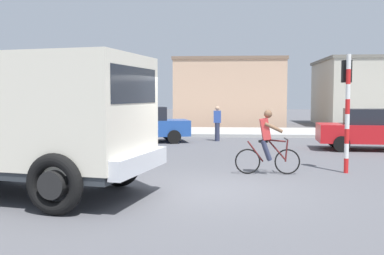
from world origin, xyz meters
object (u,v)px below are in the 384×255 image
object	(u,v)px
cyclist	(267,142)
pedestrian_near_kerb	(217,123)
car_red_near	(373,129)
car_white_mid	(143,124)
traffic_light_pole	(347,97)
truck_foreground	(22,116)

from	to	relation	value
cyclist	pedestrian_near_kerb	size ratio (longest dim) A/B	1.07
car_red_near	car_white_mid	size ratio (longest dim) A/B	0.96
car_red_near	car_white_mid	distance (m)	9.60
car_red_near	pedestrian_near_kerb	xyz separation A→B (m)	(-6.03, 2.96, 0.03)
cyclist	traffic_light_pole	bearing A→B (deg)	11.25
cyclist	pedestrian_near_kerb	distance (m)	8.71
cyclist	traffic_light_pole	distance (m)	2.51
traffic_light_pole	truck_foreground	bearing A→B (deg)	-156.65
truck_foreground	traffic_light_pole	distance (m)	8.22
truck_foreground	car_white_mid	bearing A→B (deg)	86.93
traffic_light_pole	pedestrian_near_kerb	size ratio (longest dim) A/B	1.98
truck_foreground	pedestrian_near_kerb	size ratio (longest dim) A/B	3.58
truck_foreground	car_white_mid	distance (m)	10.63
truck_foreground	cyclist	bearing A→B (deg)	27.72
traffic_light_pole	car_red_near	xyz separation A→B (m)	(2.39, 5.20, -1.25)
car_white_mid	car_red_near	bearing A→B (deg)	-12.83
car_white_mid	pedestrian_near_kerb	distance (m)	3.43
car_white_mid	pedestrian_near_kerb	world-z (taller)	pedestrian_near_kerb
traffic_light_pole	car_white_mid	size ratio (longest dim) A/B	0.74
truck_foreground	car_white_mid	world-z (taller)	truck_foreground
pedestrian_near_kerb	traffic_light_pole	bearing A→B (deg)	-65.94
car_red_near	car_white_mid	world-z (taller)	same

